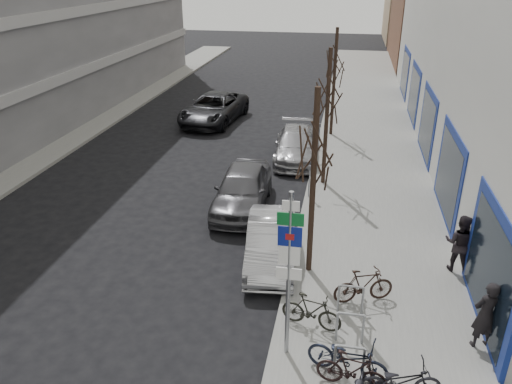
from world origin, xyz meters
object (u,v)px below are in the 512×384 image
at_px(tree_near, 315,140).
at_px(meter_front, 292,254).
at_px(meter_mid, 309,178).
at_px(parked_car_mid, 242,189).
at_px(bike_mid_curb, 348,355).
at_px(lane_car, 214,108).
at_px(bike_rack, 350,324).
at_px(pedestrian_far, 460,243).
at_px(highway_sign_pole, 289,267).
at_px(tree_far, 336,57).
at_px(parked_car_back, 296,145).
at_px(parked_car_front, 271,242).
at_px(tree_mid, 329,86).
at_px(bike_near_right, 352,370).
at_px(bike_mid_inner, 311,311).
at_px(pedestrian_near, 486,315).
at_px(bike_far_inner, 364,285).
at_px(meter_back, 320,134).

bearing_deg(tree_near, meter_front, -131.99).
bearing_deg(meter_mid, parked_car_mid, -154.63).
bearing_deg(bike_mid_curb, lane_car, 37.82).
distance_m(bike_rack, pedestrian_far, 4.76).
bearing_deg(highway_sign_pole, tree_near, 86.74).
xyz_separation_m(tree_far, lane_car, (-6.70, 1.47, -3.31)).
bearing_deg(parked_car_back, parked_car_front, -92.61).
height_order(tree_mid, meter_front, tree_mid).
bearing_deg(tree_near, bike_near_right, -73.70).
bearing_deg(bike_rack, parked_car_mid, 120.52).
distance_m(bike_near_right, lane_car, 20.40).
xyz_separation_m(tree_mid, lane_car, (-6.70, 7.97, -3.31)).
bearing_deg(pedestrian_far, meter_front, 36.88).
distance_m(bike_rack, bike_mid_inner, 1.00).
bearing_deg(meter_front, bike_mid_curb, -64.82).
distance_m(bike_mid_curb, parked_car_back, 13.56).
xyz_separation_m(bike_mid_curb, pedestrian_near, (3.03, 1.50, 0.32)).
xyz_separation_m(tree_far, pedestrian_near, (4.20, -15.45, -3.09)).
distance_m(tree_near, meter_front, 3.26).
relative_size(tree_mid, parked_car_mid, 1.20).
xyz_separation_m(lane_car, pedestrian_near, (10.90, -16.92, 0.23)).
distance_m(highway_sign_pole, pedestrian_near, 4.75).
relative_size(bike_mid_curb, pedestrian_near, 1.04).
height_order(highway_sign_pole, tree_mid, tree_mid).
xyz_separation_m(bike_near_right, bike_mid_curb, (-0.09, 0.36, 0.09)).
bearing_deg(tree_mid, highway_sign_pole, -91.14).
bearing_deg(bike_mid_curb, pedestrian_far, -17.96).
xyz_separation_m(pedestrian_near, pedestrian_far, (0.00, 3.23, 0.02)).
xyz_separation_m(tree_near, bike_far_inner, (1.52, -1.25, -3.46)).
distance_m(tree_mid, meter_front, 7.70).
relative_size(tree_near, bike_far_inner, 3.35).
relative_size(meter_mid, bike_far_inner, 0.77).
relative_size(parked_car_mid, pedestrian_near, 2.64).
xyz_separation_m(highway_sign_pole, bike_far_inner, (1.72, 2.26, -1.81)).
height_order(tree_mid, pedestrian_far, tree_mid).
bearing_deg(parked_car_front, meter_mid, 73.79).
distance_m(tree_mid, bike_far_inner, 8.62).
distance_m(bike_mid_inner, pedestrian_far, 5.14).
bearing_deg(bike_far_inner, lane_car, 7.06).
distance_m(meter_mid, bike_mid_curb, 9.10).
xyz_separation_m(tree_near, pedestrian_near, (4.20, -2.45, -3.09)).
relative_size(bike_mid_curb, bike_far_inner, 1.09).
bearing_deg(highway_sign_pole, bike_mid_inner, 64.55).
bearing_deg(meter_front, tree_far, 88.09).
xyz_separation_m(meter_back, bike_near_right, (1.71, -14.80, -0.31)).
height_order(tree_near, parked_car_front, tree_near).
distance_m(meter_back, bike_mid_curb, 14.54).
bearing_deg(bike_mid_curb, parked_car_front, 42.83).
bearing_deg(bike_mid_curb, bike_mid_inner, 46.72).
bearing_deg(bike_mid_inner, bike_rack, -99.41).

